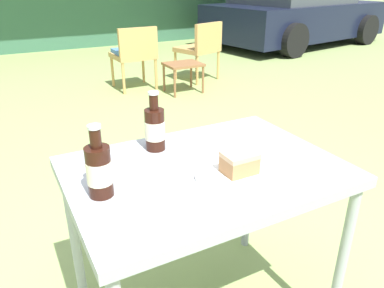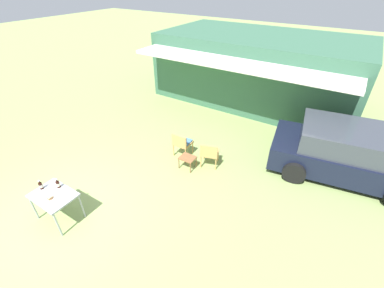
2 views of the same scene
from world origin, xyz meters
TOP-DOWN VIEW (x-y plane):
  - ground_plane at (0.00, 0.00)m, footprint 60.00×60.00m
  - cabin_building at (1.31, 9.07)m, footprint 8.19×5.53m
  - parked_car at (5.23, 5.30)m, footprint 4.11×2.55m
  - wicker_chair_cushioned at (1.01, 3.57)m, footprint 0.51×0.49m
  - wicker_chair_plain at (1.98, 3.55)m, footprint 0.62×0.61m
  - garden_side_table at (1.49, 3.13)m, footprint 0.44×0.37m
  - patio_table at (0.00, 0.00)m, footprint 0.97×0.70m
  - cake_on_plate at (0.06, -0.11)m, footprint 0.25×0.25m
  - cola_bottle_near at (-0.10, 0.22)m, footprint 0.08×0.08m
  - cola_bottle_far at (-0.38, -0.01)m, footprint 0.08×0.08m
  - fork at (-0.03, -0.09)m, footprint 0.19×0.02m

SIDE VIEW (x-z plane):
  - ground_plane at x=0.00m, z-range 0.00..0.00m
  - garden_side_table at x=1.49m, z-range 0.13..0.51m
  - wicker_chair_plain at x=1.98m, z-range 0.08..0.88m
  - wicker_chair_cushioned at x=1.01m, z-range 0.08..0.88m
  - patio_table at x=0.00m, z-range 0.30..1.04m
  - parked_car at x=5.23m, z-range -0.03..1.38m
  - fork at x=-0.03m, z-range 0.74..0.75m
  - cake_on_plate at x=0.06m, z-range 0.73..0.81m
  - cola_bottle_near at x=-0.10m, z-range 0.71..0.95m
  - cola_bottle_far at x=-0.38m, z-range 0.71..0.95m
  - cabin_building at x=1.31m, z-range 0.01..2.71m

